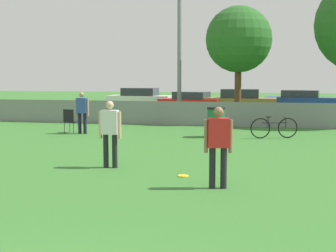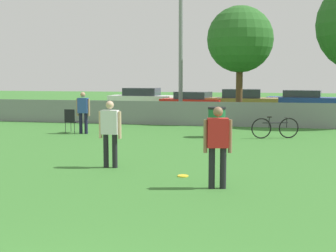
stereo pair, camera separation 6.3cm
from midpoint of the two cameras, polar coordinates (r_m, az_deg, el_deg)
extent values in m
cube|color=gray|center=(21.13, 5.83, 1.46)|extent=(27.76, 0.03, 1.10)
cylinder|color=gray|center=(23.12, 1.32, 10.09)|extent=(0.20, 0.20, 7.71)
cylinder|color=brown|center=(22.92, 8.42, 3.94)|extent=(0.32, 0.32, 2.81)
sphere|color=#286023|center=(22.97, 8.53, 10.42)|extent=(3.17, 3.17, 3.17)
cylinder|color=black|center=(9.52, 5.23, -5.11)|extent=(0.13, 0.13, 0.84)
cylinder|color=black|center=(9.54, 6.60, -5.10)|extent=(0.13, 0.13, 0.84)
cube|color=red|center=(9.42, 5.96, -0.84)|extent=(0.45, 0.30, 0.59)
sphere|color=#8C664C|center=(9.37, 5.99, 1.75)|extent=(0.20, 0.20, 0.20)
cylinder|color=#8C664C|center=(9.40, 4.46, -1.25)|extent=(0.08, 0.08, 0.67)
cylinder|color=#8C664C|center=(9.45, 7.45, -1.25)|extent=(0.08, 0.08, 0.67)
cylinder|color=black|center=(11.72, -7.73, -3.01)|extent=(0.13, 0.13, 0.84)
cylinder|color=black|center=(11.65, -6.67, -3.05)|extent=(0.13, 0.13, 0.84)
cube|color=silver|center=(11.59, -7.25, 0.46)|extent=(0.42, 0.23, 0.59)
sphere|color=#D8AD8C|center=(11.55, -7.28, 2.57)|extent=(0.20, 0.20, 0.20)
cylinder|color=#D8AD8C|center=(11.67, -8.40, 0.15)|extent=(0.08, 0.08, 0.67)
cylinder|color=#D8AD8C|center=(11.52, -6.07, 0.10)|extent=(0.08, 0.08, 0.67)
cylinder|color=#191933|center=(18.59, -10.18, 0.30)|extent=(0.13, 0.13, 0.81)
cylinder|color=#191933|center=(18.66, -10.81, 0.32)|extent=(0.13, 0.13, 0.81)
cube|color=#2D4C9E|center=(18.57, -10.54, 2.47)|extent=(0.40, 0.23, 0.59)
sphere|color=tan|center=(18.54, -10.57, 3.78)|extent=(0.20, 0.20, 0.20)
cylinder|color=tan|center=(18.49, -9.85, 2.25)|extent=(0.08, 0.08, 0.67)
cylinder|color=tan|center=(18.66, -11.22, 2.26)|extent=(0.08, 0.08, 0.67)
cylinder|color=yellow|center=(10.66, 1.69, -6.10)|extent=(0.25, 0.25, 0.03)
torus|color=yellow|center=(10.66, 1.69, -6.08)|extent=(0.25, 0.25, 0.03)
cylinder|color=#333338|center=(19.05, -10.94, -0.15)|extent=(0.02, 0.02, 0.43)
cylinder|color=#333338|center=(19.26, -11.97, -0.10)|extent=(0.02, 0.02, 0.43)
cylinder|color=#333338|center=(18.71, -11.56, -0.27)|extent=(0.02, 0.02, 0.43)
cylinder|color=#333338|center=(18.92, -12.61, -0.23)|extent=(0.02, 0.02, 0.43)
cube|color=black|center=(18.96, -11.79, 0.51)|extent=(0.51, 0.51, 0.03)
cube|color=black|center=(18.75, -12.14, 1.24)|extent=(0.45, 0.08, 0.49)
torus|color=black|center=(17.26, 11.09, -0.27)|extent=(0.72, 0.28, 0.75)
torus|color=black|center=(17.60, 14.28, -0.22)|extent=(0.72, 0.28, 0.75)
cylinder|color=black|center=(17.40, 12.72, 0.39)|extent=(0.91, 0.34, 0.04)
cylinder|color=black|center=(17.33, 12.01, 0.38)|extent=(0.03, 0.03, 0.39)
cylinder|color=black|center=(17.55, 14.05, 0.40)|extent=(0.03, 0.03, 0.35)
cube|color=black|center=(17.31, 12.03, 1.08)|extent=(0.17, 0.11, 0.04)
cylinder|color=black|center=(17.53, 14.07, 0.97)|extent=(0.17, 0.43, 0.03)
cylinder|color=#1E6638|center=(17.39, 5.75, 0.35)|extent=(0.63, 0.63, 1.04)
cylinder|color=black|center=(17.34, 5.77, 2.19)|extent=(0.67, 0.67, 0.08)
cylinder|color=black|center=(33.17, -0.77, 2.77)|extent=(0.61, 0.20, 0.60)
cylinder|color=black|center=(31.63, -1.52, 2.60)|extent=(0.61, 0.20, 0.60)
cylinder|color=black|center=(34.00, -5.30, 2.82)|extent=(0.61, 0.20, 0.60)
cylinder|color=black|center=(32.50, -6.24, 2.66)|extent=(0.61, 0.20, 0.60)
cube|color=white|center=(32.78, -3.48, 3.12)|extent=(4.55, 1.99, 0.71)
cube|color=#2D333D|center=(32.76, -3.49, 4.20)|extent=(2.39, 1.69, 0.53)
cylinder|color=black|center=(29.80, 5.51, 2.38)|extent=(0.66, 0.31, 0.64)
cylinder|color=black|center=(28.43, 4.57, 2.21)|extent=(0.66, 0.31, 0.64)
cylinder|color=black|center=(30.67, 1.16, 2.52)|extent=(0.66, 0.31, 0.64)
cylinder|color=black|center=(29.33, 0.05, 2.35)|extent=(0.66, 0.31, 0.64)
cube|color=red|center=(29.52, 2.80, 2.75)|extent=(4.22, 2.46, 0.60)
cube|color=#2D333D|center=(29.49, 2.81, 3.77)|extent=(2.32, 1.87, 0.45)
cylinder|color=black|center=(29.90, 11.37, 2.29)|extent=(0.63, 0.18, 0.62)
cylinder|color=black|center=(28.37, 11.34, 2.09)|extent=(0.63, 0.18, 0.62)
cylinder|color=black|center=(30.05, 6.20, 2.40)|extent=(0.63, 0.18, 0.62)
cylinder|color=black|center=(28.53, 5.89, 2.20)|extent=(0.63, 0.18, 0.62)
cube|color=olive|center=(29.16, 8.70, 2.71)|extent=(4.38, 1.76, 0.72)
cube|color=#2D333D|center=(29.13, 8.72, 3.95)|extent=(2.28, 1.55, 0.54)
cylinder|color=black|center=(33.32, 18.31, 2.50)|extent=(0.66, 0.28, 0.64)
cylinder|color=black|center=(31.88, 18.18, 2.35)|extent=(0.66, 0.28, 0.64)
cylinder|color=black|center=(33.57, 13.44, 2.67)|extent=(0.66, 0.28, 0.64)
cylinder|color=black|center=(32.15, 13.10, 2.53)|extent=(0.66, 0.28, 0.64)
cube|color=navy|center=(32.69, 15.76, 2.87)|extent=(4.80, 2.34, 0.62)
cube|color=#2D333D|center=(32.66, 15.79, 3.82)|extent=(2.59, 1.81, 0.47)
camera|label=1|loc=(0.03, -90.16, -0.02)|focal=50.00mm
camera|label=2|loc=(0.03, 89.84, 0.02)|focal=50.00mm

